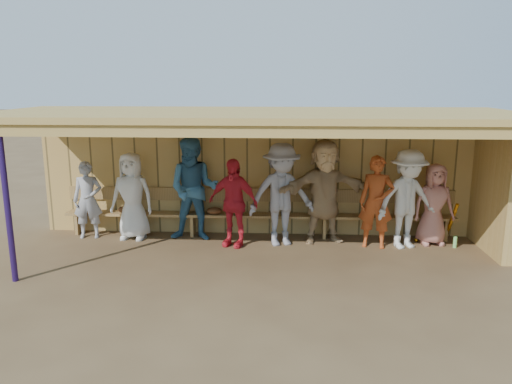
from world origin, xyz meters
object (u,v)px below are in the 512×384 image
(player_b, at_px, (132,196))
(player_d, at_px, (233,203))
(player_a, at_px, (88,200))
(player_extra, at_px, (407,199))
(bench, at_px, (258,209))
(player_g, at_px, (376,202))
(player_c, at_px, (194,189))
(player_f, at_px, (324,191))
(player_e, at_px, (281,195))
(player_h, at_px, (434,204))

(player_b, relative_size, player_d, 1.03)
(player_a, height_order, player_extra, player_extra)
(player_a, distance_m, bench, 3.30)
(player_g, distance_m, bench, 2.27)
(player_a, xyz_separation_m, player_extra, (6.01, -0.27, 0.16))
(player_b, bearing_deg, player_d, -4.90)
(player_c, relative_size, player_f, 1.01)
(player_e, xyz_separation_m, player_h, (2.82, 0.19, -0.19))
(player_d, bearing_deg, player_b, -170.37)
(player_b, xyz_separation_m, bench, (2.41, 0.31, -0.31))
(player_b, height_order, player_g, player_g)
(player_d, bearing_deg, player_g, 20.65)
(player_b, relative_size, player_h, 1.10)
(player_extra, bearing_deg, player_b, 157.42)
(player_a, height_order, player_f, player_f)
(player_e, height_order, player_f, player_f)
(player_d, distance_m, player_g, 2.61)
(player_c, bearing_deg, player_b, -179.21)
(player_f, distance_m, player_extra, 1.50)
(player_c, xyz_separation_m, bench, (1.20, 0.32, -0.46))
(player_b, bearing_deg, player_e, 0.15)
(player_e, xyz_separation_m, player_extra, (2.27, -0.05, -0.04))
(bench, bearing_deg, player_f, -13.63)
(player_e, relative_size, player_f, 0.97)
(player_a, bearing_deg, player_h, -10.61)
(bench, bearing_deg, player_b, -172.77)
(player_a, bearing_deg, player_d, -16.98)
(player_c, distance_m, player_g, 3.39)
(player_f, xyz_separation_m, player_h, (2.02, -0.04, -0.22))
(player_c, relative_size, player_d, 1.21)
(player_b, distance_m, bench, 2.45)
(player_g, relative_size, player_extra, 0.93)
(player_a, bearing_deg, bench, -4.97)
(player_e, bearing_deg, player_h, -13.10)
(player_a, relative_size, player_h, 0.98)
(player_b, xyz_separation_m, player_d, (1.98, -0.33, -0.02))
(player_a, xyz_separation_m, player_e, (3.73, -0.23, 0.20))
(player_b, height_order, player_h, player_b)
(player_h, bearing_deg, player_a, 173.37)
(player_d, height_order, bench, player_d)
(bench, bearing_deg, player_a, -174.68)
(player_a, bearing_deg, player_extra, -12.91)
(player_b, xyz_separation_m, player_extra, (5.13, -0.27, 0.07))
(player_d, relative_size, player_g, 0.97)
(player_h, bearing_deg, player_f, 172.66)
(player_b, xyz_separation_m, player_g, (4.58, -0.27, 0.00))
(player_g, xyz_separation_m, bench, (-2.18, 0.57, -0.32))
(player_b, xyz_separation_m, player_h, (5.68, -0.04, -0.08))
(player_d, distance_m, player_f, 1.73)
(player_h, distance_m, bench, 3.30)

